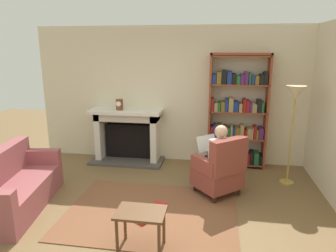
# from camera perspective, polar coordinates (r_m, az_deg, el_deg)

# --- Properties ---
(ground) EXTENTS (14.00, 14.00, 0.00)m
(ground) POSITION_cam_1_polar(r_m,az_deg,el_deg) (4.31, -4.02, -17.64)
(ground) COLOR brown
(back_wall) EXTENTS (5.60, 0.10, 2.70)m
(back_wall) POSITION_cam_1_polar(r_m,az_deg,el_deg) (6.24, 1.05, 5.73)
(back_wall) COLOR beige
(back_wall) RESTS_ON ground
(area_rug) EXTENTS (2.40, 1.80, 0.01)m
(area_rug) POSITION_cam_1_polar(r_m,az_deg,el_deg) (4.56, -3.14, -15.62)
(area_rug) COLOR brown
(area_rug) RESTS_ON ground
(fireplace) EXTENTS (1.47, 0.64, 1.09)m
(fireplace) POSITION_cam_1_polar(r_m,az_deg,el_deg) (6.35, -7.43, -1.38)
(fireplace) COLOR #4C4742
(fireplace) RESTS_ON ground
(mantel_clock) EXTENTS (0.14, 0.14, 0.21)m
(mantel_clock) POSITION_cam_1_polar(r_m,az_deg,el_deg) (6.15, -8.97, 3.95)
(mantel_clock) COLOR brown
(mantel_clock) RESTS_ON fireplace
(bookshelf) EXTENTS (1.10, 0.32, 2.19)m
(bookshelf) POSITION_cam_1_polar(r_m,az_deg,el_deg) (6.03, 12.73, 2.16)
(bookshelf) COLOR brown
(bookshelf) RESTS_ON ground
(armchair_reading) EXTENTS (0.89, 0.89, 0.97)m
(armchair_reading) POSITION_cam_1_polar(r_m,az_deg,el_deg) (4.93, 9.64, -7.99)
(armchair_reading) COLOR #331E14
(armchair_reading) RESTS_ON ground
(seated_reader) EXTENTS (0.57, 0.59, 1.14)m
(seated_reader) POSITION_cam_1_polar(r_m,az_deg,el_deg) (4.94, 8.83, -5.46)
(seated_reader) COLOR silver
(seated_reader) RESTS_ON ground
(sofa_floral) EXTENTS (0.97, 1.79, 0.85)m
(sofa_floral) POSITION_cam_1_polar(r_m,az_deg,el_deg) (5.03, -26.63, -10.21)
(sofa_floral) COLOR #984E51
(sofa_floral) RESTS_ON ground
(side_table) EXTENTS (0.56, 0.39, 0.49)m
(side_table) POSITION_cam_1_polar(r_m,az_deg,el_deg) (3.64, -5.06, -16.57)
(side_table) COLOR brown
(side_table) RESTS_ON ground
(scattered_books) EXTENTS (0.40, 0.68, 0.04)m
(scattered_books) POSITION_cam_1_polar(r_m,az_deg,el_deg) (4.52, -3.24, -15.53)
(scattered_books) COLOR red
(scattered_books) RESTS_ON area_rug
(floor_lamp) EXTENTS (0.32, 0.32, 1.69)m
(floor_lamp) POSITION_cam_1_polar(r_m,az_deg,el_deg) (5.41, 22.43, 4.22)
(floor_lamp) COLOR #B7933F
(floor_lamp) RESTS_ON ground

